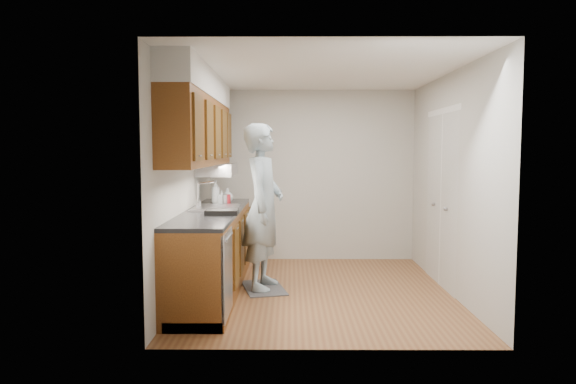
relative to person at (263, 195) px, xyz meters
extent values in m
plane|color=brown|center=(0.63, -0.11, -1.10)|extent=(3.50, 3.50, 0.00)
plane|color=white|center=(0.63, -0.11, 1.40)|extent=(3.50, 3.50, 0.00)
cube|color=#B5B3A9|center=(-0.87, -0.11, 0.15)|extent=(0.02, 3.50, 2.50)
cube|color=#B5B3A9|center=(2.13, -0.11, 0.15)|extent=(0.02, 3.50, 2.50)
cube|color=#B5B3A9|center=(0.63, 1.64, 0.15)|extent=(3.00, 0.02, 2.50)
cube|color=brown|center=(-0.57, -0.11, -0.65)|extent=(0.60, 2.80, 0.90)
cube|color=black|center=(-0.59, -0.11, -0.18)|extent=(0.63, 2.80, 0.04)
cube|color=#B2B2B7|center=(-0.57, 0.09, -0.21)|extent=(0.48, 0.68, 0.14)
cube|color=#B2B2B7|center=(-0.57, 0.09, -0.15)|extent=(0.52, 0.72, 0.01)
cube|color=#B2B2B7|center=(-0.28, -1.21, -0.62)|extent=(0.03, 0.60, 0.80)
cube|color=brown|center=(-0.71, -0.11, 0.73)|extent=(0.33, 2.80, 0.75)
cube|color=silver|center=(-0.71, -0.11, 1.25)|extent=(0.35, 2.80, 0.30)
cube|color=#A5A5AA|center=(-0.64, 0.74, 0.27)|extent=(0.46, 0.75, 0.16)
cube|color=silver|center=(2.12, 0.19, -0.07)|extent=(0.02, 1.22, 2.05)
cube|color=#59595B|center=(0.00, 0.00, -1.09)|extent=(0.60, 0.83, 0.01)
imported|color=#91A6B1|center=(0.00, 0.00, 0.00)|extent=(0.64, 0.84, 2.17)
imported|color=silver|center=(-0.65, 0.66, -0.01)|extent=(0.13, 0.13, 0.30)
imported|color=silver|center=(-0.57, 0.62, -0.07)|extent=(0.08, 0.08, 0.17)
imported|color=silver|center=(-0.52, 0.80, -0.06)|extent=(0.20, 0.20, 0.19)
cylinder|color=red|center=(-0.48, 0.53, -0.10)|extent=(0.09, 0.09, 0.13)
cylinder|color=#A5A5AA|center=(-0.51, 0.51, -0.10)|extent=(0.09, 0.09, 0.13)
cube|color=black|center=(-0.41, -0.51, -0.13)|extent=(0.35, 0.30, 0.05)
camera|label=1|loc=(0.32, -5.92, 0.52)|focal=32.00mm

